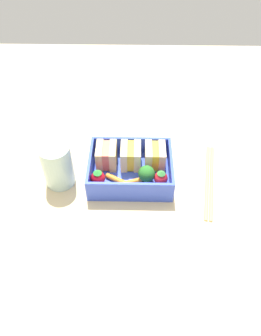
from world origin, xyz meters
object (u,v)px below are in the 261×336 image
at_px(sandwich_left, 107,156).
at_px(broccoli_floret, 147,174).
at_px(carrot_stick_left, 116,179).
at_px(carrot_stick_far_left, 132,182).
at_px(drinking_glass, 58,165).
at_px(sandwich_center_left, 131,156).
at_px(chopstick_pair, 210,180).
at_px(strawberry_far_left, 98,178).
at_px(sandwich_center, 155,156).
at_px(strawberry_left, 161,178).

bearing_deg(sandwich_left, broccoli_floret, -30.43).
bearing_deg(carrot_stick_left, sandwich_left, 114.07).
bearing_deg(carrot_stick_far_left, drinking_glass, 173.95).
xyz_separation_m(carrot_stick_far_left, broccoli_floret, (0.03, 0.01, 0.02)).
height_order(sandwich_center_left, broccoli_floret, sandwich_center_left).
bearing_deg(carrot_stick_left, chopstick_pair, 4.12).
xyz_separation_m(strawberry_far_left, carrot_stick_left, (0.04, 0.00, -0.01)).
distance_m(sandwich_center_left, strawberry_far_left, 0.09).
xyz_separation_m(chopstick_pair, drinking_glass, (-0.32, -0.01, 0.05)).
xyz_separation_m(sandwich_center, strawberry_left, (0.01, -0.05, -0.01)).
relative_size(sandwich_center_left, drinking_glass, 0.55).
relative_size(strawberry_left, chopstick_pair, 0.17).
distance_m(carrot_stick_left, drinking_glass, 0.12).
relative_size(sandwich_center_left, strawberry_left, 1.52).
distance_m(broccoli_floret, strawberry_left, 0.03).
distance_m(carrot_stick_left, carrot_stick_far_left, 0.03).
bearing_deg(drinking_glass, carrot_stick_far_left, -6.05).
bearing_deg(drinking_glass, sandwich_left, 23.45).
xyz_separation_m(sandwich_left, carrot_stick_left, (0.02, -0.05, -0.02)).
xyz_separation_m(sandwich_left, chopstick_pair, (0.22, -0.04, -0.03)).
bearing_deg(broccoli_floret, carrot_stick_far_left, -164.90).
xyz_separation_m(strawberry_far_left, carrot_stick_far_left, (0.07, -0.00, -0.01)).
bearing_deg(carrot_stick_left, sandwich_center_left, 60.04).
bearing_deg(drinking_glass, strawberry_far_left, -9.54).
distance_m(sandwich_left, sandwich_center_left, 0.05).
bearing_deg(strawberry_left, broccoli_floret, 172.90).
distance_m(sandwich_center_left, carrot_stick_far_left, 0.06).
bearing_deg(carrot_stick_left, strawberry_left, -1.78).
relative_size(broccoli_floret, chopstick_pair, 0.20).
distance_m(broccoli_floret, chopstick_pair, 0.14).
distance_m(sandwich_left, carrot_stick_far_left, 0.08).
bearing_deg(strawberry_far_left, chopstick_pair, 4.63).
height_order(carrot_stick_far_left, strawberry_left, strawberry_left).
distance_m(sandwich_left, sandwich_center, 0.10).
relative_size(sandwich_left, sandwich_center, 1.00).
distance_m(sandwich_left, drinking_glass, 0.11).
distance_m(sandwich_left, strawberry_left, 0.13).
height_order(strawberry_left, drinking_glass, drinking_glass).
xyz_separation_m(sandwich_left, carrot_stick_far_left, (0.06, -0.06, -0.02)).
bearing_deg(chopstick_pair, strawberry_left, -170.85).
distance_m(sandwich_center_left, broccoli_floret, 0.06).
height_order(sandwich_center, chopstick_pair, sandwich_center).
bearing_deg(strawberry_far_left, drinking_glass, 170.46).
distance_m(sandwich_left, strawberry_far_left, 0.06).
bearing_deg(carrot_stick_left, sandwich_center, 32.02).
height_order(sandwich_center, strawberry_far_left, sandwich_center).
bearing_deg(sandwich_left, drinking_glass, -156.55).
bearing_deg(drinking_glass, strawberry_left, -3.23).
relative_size(sandwich_left, strawberry_left, 1.52).
distance_m(carrot_stick_far_left, broccoli_floret, 0.04).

